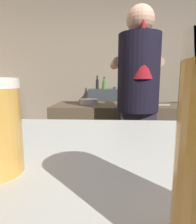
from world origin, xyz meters
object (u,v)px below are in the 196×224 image
(bartender, at_px, (138,100))
(bottle_hot_sauce, at_px, (104,84))
(bottle_olive_oil, at_px, (123,85))
(chefs_knife, at_px, (158,105))
(bottle_vinegar, at_px, (97,84))
(mixing_bowl, at_px, (89,101))

(bartender, height_order, bottle_hot_sauce, bartender)
(bartender, height_order, bottle_olive_oil, bartender)
(chefs_knife, height_order, bottle_vinegar, bottle_vinegar)
(bartender, relative_size, chefs_knife, 7.37)
(mixing_bowl, bearing_deg, bottle_vinegar, 88.70)
(bottle_hot_sauce, bearing_deg, bottle_olive_oil, 10.79)
(mixing_bowl, relative_size, bottle_hot_sauce, 1.00)
(mixing_bowl, bearing_deg, bottle_olive_oil, 69.36)
(mixing_bowl, height_order, chefs_knife, mixing_bowl)
(bottle_hot_sauce, xyz_separation_m, bottle_vinegar, (-0.12, -0.01, 0.01))
(mixing_bowl, distance_m, bottle_vinegar, 1.23)
(bottle_olive_oil, distance_m, bottle_vinegar, 0.46)
(bartender, distance_m, bottle_vinegar, 1.75)
(bottle_vinegar, bearing_deg, mixing_bowl, -91.30)
(bartender, bearing_deg, mixing_bowl, 40.18)
(bartender, xyz_separation_m, bottle_olive_oil, (0.03, 1.76, 0.09))
(mixing_bowl, bearing_deg, bartender, -46.06)
(bartender, xyz_separation_m, chefs_knife, (0.28, 0.41, -0.09))
(bartender, distance_m, bottle_olive_oil, 1.77)
(bottle_hot_sauce, relative_size, bottle_olive_oil, 1.13)
(bottle_vinegar, bearing_deg, bottle_olive_oil, 9.02)
(mixing_bowl, bearing_deg, bottle_hot_sauce, 82.98)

